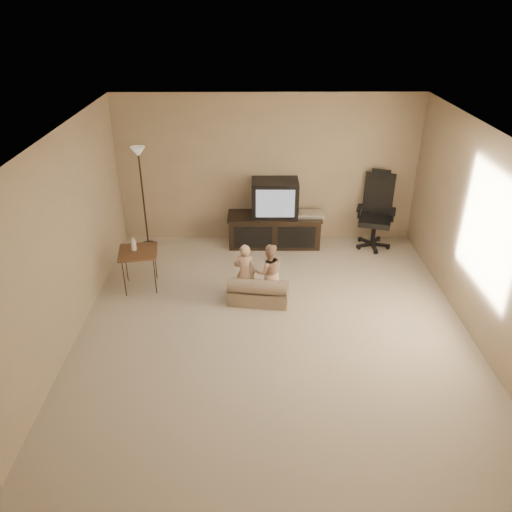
{
  "coord_description": "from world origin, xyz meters",
  "views": [
    {
      "loc": [
        -0.28,
        -5.27,
        3.87
      ],
      "look_at": [
        -0.22,
        0.6,
        0.76
      ],
      "focal_mm": 35.0,
      "sensor_mm": 36.0,
      "label": 1
    }
  ],
  "objects_px": {
    "side_table": "(138,252)",
    "toddler_right": "(269,272)",
    "tv_stand": "(275,218)",
    "floor_lamp": "(141,175)",
    "toddler_left": "(245,272)",
    "office_chair": "(375,220)",
    "child_sofa": "(258,292)"
  },
  "relations": [
    {
      "from": "toddler_left",
      "to": "toddler_right",
      "type": "relative_size",
      "value": 1.01
    },
    {
      "from": "toddler_left",
      "to": "office_chair",
      "type": "bearing_deg",
      "value": -140.81
    },
    {
      "from": "office_chair",
      "to": "floor_lamp",
      "type": "height_order",
      "value": "floor_lamp"
    },
    {
      "from": "tv_stand",
      "to": "office_chair",
      "type": "distance_m",
      "value": 1.7
    },
    {
      "from": "tv_stand",
      "to": "floor_lamp",
      "type": "height_order",
      "value": "floor_lamp"
    },
    {
      "from": "tv_stand",
      "to": "side_table",
      "type": "relative_size",
      "value": 2.0
    },
    {
      "from": "floor_lamp",
      "to": "toddler_left",
      "type": "xyz_separation_m",
      "value": [
        1.68,
        -1.7,
        -0.83
      ]
    },
    {
      "from": "side_table",
      "to": "child_sofa",
      "type": "distance_m",
      "value": 1.82
    },
    {
      "from": "office_chair",
      "to": "child_sofa",
      "type": "height_order",
      "value": "office_chair"
    },
    {
      "from": "floor_lamp",
      "to": "toddler_left",
      "type": "height_order",
      "value": "floor_lamp"
    },
    {
      "from": "child_sofa",
      "to": "toddler_right",
      "type": "distance_m",
      "value": 0.32
    },
    {
      "from": "side_table",
      "to": "toddler_left",
      "type": "xyz_separation_m",
      "value": [
        1.54,
        -0.34,
        -0.15
      ]
    },
    {
      "from": "child_sofa",
      "to": "toddler_right",
      "type": "bearing_deg",
      "value": 40.41
    },
    {
      "from": "child_sofa",
      "to": "toddler_left",
      "type": "relative_size",
      "value": 1.04
    },
    {
      "from": "side_table",
      "to": "toddler_right",
      "type": "height_order",
      "value": "toddler_right"
    },
    {
      "from": "side_table",
      "to": "tv_stand",
      "type": "bearing_deg",
      "value": 34.73
    },
    {
      "from": "office_chair",
      "to": "child_sofa",
      "type": "bearing_deg",
      "value": -121.31
    },
    {
      "from": "toddler_left",
      "to": "toddler_right",
      "type": "height_order",
      "value": "toddler_left"
    },
    {
      "from": "office_chair",
      "to": "toddler_left",
      "type": "bearing_deg",
      "value": -125.27
    },
    {
      "from": "office_chair",
      "to": "side_table",
      "type": "xyz_separation_m",
      "value": [
        -3.73,
        -1.35,
        0.11
      ]
    },
    {
      "from": "tv_stand",
      "to": "office_chair",
      "type": "xyz_separation_m",
      "value": [
        1.69,
        -0.06,
        -0.01
      ]
    },
    {
      "from": "floor_lamp",
      "to": "child_sofa",
      "type": "bearing_deg",
      "value": -43.84
    },
    {
      "from": "side_table",
      "to": "child_sofa",
      "type": "xyz_separation_m",
      "value": [
        1.72,
        -0.43,
        -0.41
      ]
    },
    {
      "from": "toddler_right",
      "to": "office_chair",
      "type": "bearing_deg",
      "value": -143.78
    },
    {
      "from": "office_chair",
      "to": "child_sofa",
      "type": "xyz_separation_m",
      "value": [
        -2.0,
        -1.78,
        -0.3
      ]
    },
    {
      "from": "floor_lamp",
      "to": "toddler_right",
      "type": "bearing_deg",
      "value": -39.97
    },
    {
      "from": "child_sofa",
      "to": "tv_stand",
      "type": "bearing_deg",
      "value": 87.98
    },
    {
      "from": "office_chair",
      "to": "side_table",
      "type": "bearing_deg",
      "value": -143.01
    },
    {
      "from": "office_chair",
      "to": "toddler_left",
      "type": "distance_m",
      "value": 2.76
    },
    {
      "from": "office_chair",
      "to": "floor_lamp",
      "type": "distance_m",
      "value": 3.95
    },
    {
      "from": "floor_lamp",
      "to": "child_sofa",
      "type": "distance_m",
      "value": 2.81
    },
    {
      "from": "office_chair",
      "to": "floor_lamp",
      "type": "xyz_separation_m",
      "value": [
        -3.87,
        0.02,
        0.79
      ]
    }
  ]
}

